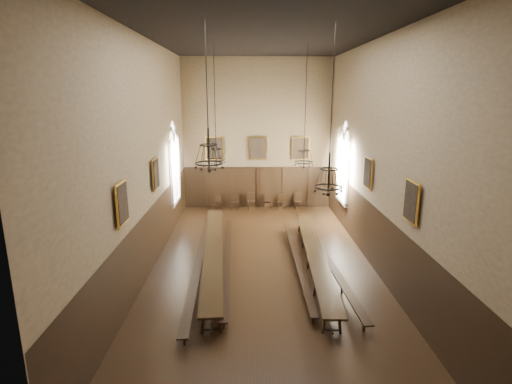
{
  "coord_description": "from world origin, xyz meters",
  "views": [
    {
      "loc": [
        -0.59,
        -15.11,
        6.89
      ],
      "look_at": [
        -0.25,
        1.5,
        2.8
      ],
      "focal_mm": 28.0,
      "sensor_mm": 36.0,
      "label": 1
    }
  ],
  "objects_px": {
    "chair_5": "(281,204)",
    "chandelier_front_left": "(209,154)",
    "bench_left_outer": "(199,263)",
    "chair_6": "(298,204)",
    "bench_right_outer": "(326,260)",
    "chair_2": "(235,205)",
    "bench_left_inner": "(227,260)",
    "bench_right_inner": "(297,261)",
    "chandelier_back_left": "(216,151)",
    "chair_3": "(251,204)",
    "chandelier_front_right": "(329,177)",
    "table_left": "(214,256)",
    "chair_4": "(268,205)",
    "table_right": "(314,260)",
    "chandelier_back_right": "(304,154)",
    "chair_1": "(219,205)"
  },
  "relations": [
    {
      "from": "chair_5",
      "to": "chandelier_front_left",
      "type": "relative_size",
      "value": 0.2
    },
    {
      "from": "bench_left_outer",
      "to": "chair_6",
      "type": "bearing_deg",
      "value": 60.17
    },
    {
      "from": "bench_right_outer",
      "to": "chair_2",
      "type": "relative_size",
      "value": 10.7
    },
    {
      "from": "bench_left_inner",
      "to": "bench_right_inner",
      "type": "relative_size",
      "value": 1.08
    },
    {
      "from": "bench_right_inner",
      "to": "chair_2",
      "type": "relative_size",
      "value": 9.52
    },
    {
      "from": "chandelier_back_left",
      "to": "bench_left_outer",
      "type": "bearing_deg",
      "value": -101.19
    },
    {
      "from": "chair_3",
      "to": "chandelier_front_right",
      "type": "bearing_deg",
      "value": -81.38
    },
    {
      "from": "chandelier_front_left",
      "to": "table_left",
      "type": "bearing_deg",
      "value": 93.78
    },
    {
      "from": "chair_4",
      "to": "chair_5",
      "type": "height_order",
      "value": "chair_5"
    },
    {
      "from": "chair_3",
      "to": "chandelier_front_right",
      "type": "relative_size",
      "value": 0.19
    },
    {
      "from": "bench_right_inner",
      "to": "chandelier_front_right",
      "type": "bearing_deg",
      "value": -74.93
    },
    {
      "from": "table_right",
      "to": "bench_right_inner",
      "type": "relative_size",
      "value": 1.11
    },
    {
      "from": "bench_right_outer",
      "to": "chandelier_front_left",
      "type": "height_order",
      "value": "chandelier_front_left"
    },
    {
      "from": "bench_right_outer",
      "to": "chandelier_back_right",
      "type": "relative_size",
      "value": 1.92
    },
    {
      "from": "bench_right_outer",
      "to": "chandelier_back_left",
      "type": "bearing_deg",
      "value": 151.16
    },
    {
      "from": "table_right",
      "to": "chandelier_front_left",
      "type": "bearing_deg",
      "value": -147.73
    },
    {
      "from": "table_right",
      "to": "chandelier_back_left",
      "type": "distance_m",
      "value": 6.36
    },
    {
      "from": "bench_left_outer",
      "to": "chair_3",
      "type": "relative_size",
      "value": 10.7
    },
    {
      "from": "bench_left_outer",
      "to": "chair_4",
      "type": "relative_size",
      "value": 12.48
    },
    {
      "from": "table_left",
      "to": "chandelier_back_left",
      "type": "height_order",
      "value": "chandelier_back_left"
    },
    {
      "from": "chair_1",
      "to": "chair_6",
      "type": "distance_m",
      "value": 4.87
    },
    {
      "from": "chandelier_front_left",
      "to": "chandelier_front_right",
      "type": "xyz_separation_m",
      "value": [
        3.86,
        0.24,
        -0.8
      ]
    },
    {
      "from": "chair_5",
      "to": "bench_left_inner",
      "type": "bearing_deg",
      "value": -98.91
    },
    {
      "from": "bench_left_inner",
      "to": "bench_right_outer",
      "type": "bearing_deg",
      "value": -0.7
    },
    {
      "from": "bench_left_inner",
      "to": "chair_4",
      "type": "xyz_separation_m",
      "value": [
        2.07,
        8.44,
        -0.02
      ]
    },
    {
      "from": "table_left",
      "to": "chair_2",
      "type": "height_order",
      "value": "chair_2"
    },
    {
      "from": "table_right",
      "to": "chandelier_back_right",
      "type": "xyz_separation_m",
      "value": [
        -0.11,
        2.93,
        3.85
      ]
    },
    {
      "from": "chair_4",
      "to": "chandelier_back_left",
      "type": "relative_size",
      "value": 0.17
    },
    {
      "from": "chandelier_front_left",
      "to": "table_right",
      "type": "bearing_deg",
      "value": 32.27
    },
    {
      "from": "table_right",
      "to": "chair_3",
      "type": "xyz_separation_m",
      "value": [
        -2.45,
        8.71,
        -0.09
      ]
    },
    {
      "from": "bench_right_outer",
      "to": "chandelier_back_left",
      "type": "distance_m",
      "value": 6.67
    },
    {
      "from": "table_right",
      "to": "bench_left_inner",
      "type": "xyz_separation_m",
      "value": [
        -3.53,
        0.28,
        -0.11
      ]
    },
    {
      "from": "table_right",
      "to": "bench_left_inner",
      "type": "height_order",
      "value": "table_right"
    },
    {
      "from": "chandelier_back_right",
      "to": "bench_left_outer",
      "type": "bearing_deg",
      "value": -146.96
    },
    {
      "from": "bench_right_inner",
      "to": "chair_6",
      "type": "distance_m",
      "value": 8.61
    },
    {
      "from": "table_left",
      "to": "chandelier_back_right",
      "type": "height_order",
      "value": "chandelier_back_right"
    },
    {
      "from": "chair_2",
      "to": "chandelier_back_right",
      "type": "bearing_deg",
      "value": -42.65
    },
    {
      "from": "chair_5",
      "to": "chair_2",
      "type": "bearing_deg",
      "value": -167.94
    },
    {
      "from": "bench_left_inner",
      "to": "chair_6",
      "type": "distance_m",
      "value": 9.34
    },
    {
      "from": "table_left",
      "to": "chandelier_front_left",
      "type": "bearing_deg",
      "value": -86.22
    },
    {
      "from": "chair_3",
      "to": "chandelier_front_left",
      "type": "height_order",
      "value": "chandelier_front_left"
    },
    {
      "from": "table_left",
      "to": "bench_left_outer",
      "type": "relative_size",
      "value": 0.99
    },
    {
      "from": "chair_2",
      "to": "chandelier_back_left",
      "type": "relative_size",
      "value": 0.19
    },
    {
      "from": "bench_right_inner",
      "to": "chandelier_front_left",
      "type": "relative_size",
      "value": 2.05
    },
    {
      "from": "chair_4",
      "to": "chair_5",
      "type": "distance_m",
      "value": 0.82
    },
    {
      "from": "chair_5",
      "to": "chandelier_back_left",
      "type": "relative_size",
      "value": 0.17
    },
    {
      "from": "chair_1",
      "to": "chandelier_back_right",
      "type": "bearing_deg",
      "value": -65.32
    },
    {
      "from": "table_right",
      "to": "bench_left_inner",
      "type": "relative_size",
      "value": 1.03
    },
    {
      "from": "chandelier_front_right",
      "to": "chandelier_back_right",
      "type": "bearing_deg",
      "value": 91.04
    },
    {
      "from": "bench_right_outer",
      "to": "chair_5",
      "type": "xyz_separation_m",
      "value": [
        -1.16,
        8.56,
        -0.02
      ]
    }
  ]
}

